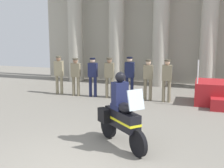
{
  "coord_description": "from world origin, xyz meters",
  "views": [
    {
      "loc": [
        2.6,
        -5.72,
        3.04
      ],
      "look_at": [
        -0.31,
        3.9,
        1.1
      ],
      "focal_mm": 49.36,
      "sensor_mm": 36.0,
      "label": 1
    }
  ],
  "objects_px": {
    "officer_in_row_2": "(93,74)",
    "officer_in_row_3": "(109,74)",
    "officer_in_row_5": "(148,76)",
    "officer_in_row_4": "(129,74)",
    "officer_in_row_1": "(76,74)",
    "motorcycle_with_rider": "(121,115)",
    "officer_in_row_0": "(59,72)",
    "officer_in_row_6": "(167,77)"
  },
  "relations": [
    {
      "from": "officer_in_row_2",
      "to": "officer_in_row_3",
      "type": "height_order",
      "value": "officer_in_row_3"
    },
    {
      "from": "officer_in_row_2",
      "to": "officer_in_row_5",
      "type": "height_order",
      "value": "officer_in_row_2"
    },
    {
      "from": "officer_in_row_4",
      "to": "officer_in_row_3",
      "type": "bearing_deg",
      "value": 1.85
    },
    {
      "from": "officer_in_row_1",
      "to": "motorcycle_with_rider",
      "type": "bearing_deg",
      "value": 120.08
    },
    {
      "from": "officer_in_row_3",
      "to": "motorcycle_with_rider",
      "type": "distance_m",
      "value": 5.2
    },
    {
      "from": "officer_in_row_1",
      "to": "officer_in_row_0",
      "type": "bearing_deg",
      "value": -12.65
    },
    {
      "from": "officer_in_row_0",
      "to": "officer_in_row_5",
      "type": "bearing_deg",
      "value": 175.21
    },
    {
      "from": "officer_in_row_2",
      "to": "officer_in_row_5",
      "type": "relative_size",
      "value": 1.0
    },
    {
      "from": "officer_in_row_1",
      "to": "motorcycle_with_rider",
      "type": "height_order",
      "value": "motorcycle_with_rider"
    },
    {
      "from": "motorcycle_with_rider",
      "to": "officer_in_row_2",
      "type": "bearing_deg",
      "value": 161.58
    },
    {
      "from": "officer_in_row_3",
      "to": "officer_in_row_4",
      "type": "xyz_separation_m",
      "value": [
        0.84,
        0.09,
        0.03
      ]
    },
    {
      "from": "officer_in_row_0",
      "to": "officer_in_row_4",
      "type": "distance_m",
      "value": 3.2
    },
    {
      "from": "officer_in_row_5",
      "to": "officer_in_row_6",
      "type": "height_order",
      "value": "officer_in_row_6"
    },
    {
      "from": "officer_in_row_4",
      "to": "officer_in_row_0",
      "type": "bearing_deg",
      "value": -4.53
    },
    {
      "from": "officer_in_row_2",
      "to": "officer_in_row_6",
      "type": "height_order",
      "value": "officer_in_row_6"
    },
    {
      "from": "officer_in_row_0",
      "to": "officer_in_row_3",
      "type": "distance_m",
      "value": 2.37
    },
    {
      "from": "officer_in_row_0",
      "to": "officer_in_row_4",
      "type": "bearing_deg",
      "value": 175.47
    },
    {
      "from": "officer_in_row_2",
      "to": "motorcycle_with_rider",
      "type": "xyz_separation_m",
      "value": [
        2.57,
        -4.89,
        -0.19
      ]
    },
    {
      "from": "officer_in_row_4",
      "to": "officer_in_row_6",
      "type": "xyz_separation_m",
      "value": [
        1.54,
        -0.09,
        -0.03
      ]
    },
    {
      "from": "officer_in_row_4",
      "to": "officer_in_row_5",
      "type": "relative_size",
      "value": 1.05
    },
    {
      "from": "officer_in_row_0",
      "to": "motorcycle_with_rider",
      "type": "bearing_deg",
      "value": 125.68
    },
    {
      "from": "officer_in_row_0",
      "to": "officer_in_row_2",
      "type": "bearing_deg",
      "value": 173.03
    },
    {
      "from": "officer_in_row_1",
      "to": "officer_in_row_6",
      "type": "xyz_separation_m",
      "value": [
        3.89,
        0.03,
        0.04
      ]
    },
    {
      "from": "officer_in_row_2",
      "to": "officer_in_row_6",
      "type": "distance_m",
      "value": 3.12
    },
    {
      "from": "officer_in_row_2",
      "to": "officer_in_row_6",
      "type": "bearing_deg",
      "value": 175.05
    },
    {
      "from": "officer_in_row_5",
      "to": "officer_in_row_3",
      "type": "bearing_deg",
      "value": -1.86
    },
    {
      "from": "officer_in_row_2",
      "to": "officer_in_row_4",
      "type": "distance_m",
      "value": 1.59
    },
    {
      "from": "officer_in_row_5",
      "to": "officer_in_row_6",
      "type": "relative_size",
      "value": 0.98
    },
    {
      "from": "officer_in_row_0",
      "to": "officer_in_row_1",
      "type": "distance_m",
      "value": 0.86
    },
    {
      "from": "officer_in_row_1",
      "to": "officer_in_row_2",
      "type": "relative_size",
      "value": 0.98
    },
    {
      "from": "officer_in_row_6",
      "to": "officer_in_row_0",
      "type": "bearing_deg",
      "value": -5.64
    },
    {
      "from": "officer_in_row_1",
      "to": "officer_in_row_2",
      "type": "xyz_separation_m",
      "value": [
        0.76,
        0.05,
        0.02
      ]
    },
    {
      "from": "officer_in_row_2",
      "to": "officer_in_row_5",
      "type": "distance_m",
      "value": 2.36
    },
    {
      "from": "officer_in_row_3",
      "to": "officer_in_row_5",
      "type": "relative_size",
      "value": 1.02
    },
    {
      "from": "officer_in_row_4",
      "to": "officer_in_row_6",
      "type": "height_order",
      "value": "officer_in_row_4"
    },
    {
      "from": "officer_in_row_6",
      "to": "officer_in_row_5",
      "type": "bearing_deg",
      "value": -10.04
    },
    {
      "from": "officer_in_row_0",
      "to": "officer_in_row_1",
      "type": "height_order",
      "value": "officer_in_row_0"
    },
    {
      "from": "officer_in_row_0",
      "to": "officer_in_row_6",
      "type": "xyz_separation_m",
      "value": [
        4.74,
        -0.1,
        0.01
      ]
    },
    {
      "from": "officer_in_row_5",
      "to": "motorcycle_with_rider",
      "type": "xyz_separation_m",
      "value": [
        0.21,
        -4.94,
        -0.19
      ]
    },
    {
      "from": "officer_in_row_5",
      "to": "officer_in_row_4",
      "type": "bearing_deg",
      "value": -5.9
    },
    {
      "from": "officer_in_row_5",
      "to": "motorcycle_with_rider",
      "type": "height_order",
      "value": "motorcycle_with_rider"
    },
    {
      "from": "officer_in_row_1",
      "to": "officer_in_row_4",
      "type": "bearing_deg",
      "value": 178.45
    }
  ]
}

